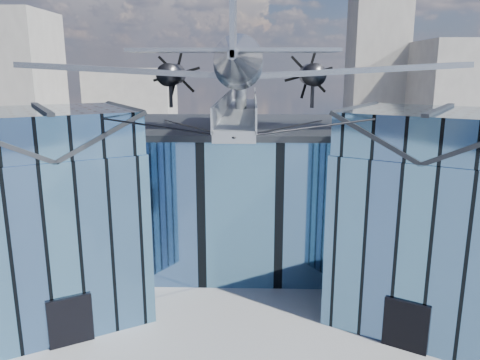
{
  "coord_description": "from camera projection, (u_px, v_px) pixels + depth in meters",
  "views": [
    {
      "loc": [
        0.76,
        -25.77,
        13.8
      ],
      "look_at": [
        0.0,
        2.0,
        7.2
      ],
      "focal_mm": 35.0,
      "sensor_mm": 36.0,
      "label": 1
    }
  ],
  "objects": [
    {
      "name": "ground_plane",
      "position": [
        239.0,
        303.0,
        28.28
      ],
      "size": [
        120.0,
        120.0,
        0.0
      ],
      "primitive_type": "plane",
      "color": "gray"
    },
    {
      "name": "museum",
      "position": [
        242.0,
        190.0,
        32.65
      ],
      "size": [
        32.88,
        24.5,
        17.6
      ],
      "color": "teal",
      "rests_on": "ground"
    },
    {
      "name": "bg_towers",
      "position": [
        257.0,
        93.0,
        75.03
      ],
      "size": [
        77.0,
        24.5,
        26.0
      ],
      "color": "gray",
      "rests_on": "ground"
    }
  ]
}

